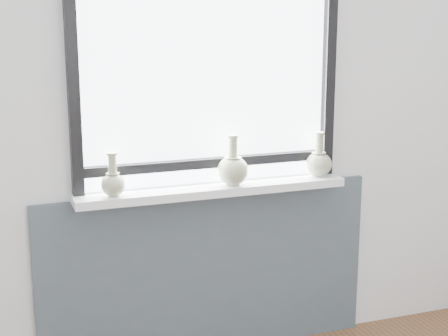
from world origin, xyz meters
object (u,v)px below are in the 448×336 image
object	(u,v)px
vase_b	(233,169)
vase_a	(113,182)
windowsill	(213,189)
vase_c	(319,162)

from	to	relation	value
vase_b	vase_a	bearing A→B (deg)	-179.28
vase_a	vase_b	world-z (taller)	vase_b
windowsill	vase_c	size ratio (longest dim) A/B	5.88
windowsill	vase_a	size ratio (longest dim) A/B	6.60
vase_a	vase_c	distance (m)	1.04
windowsill	vase_a	world-z (taller)	vase_a
vase_a	vase_b	distance (m)	0.57
vase_c	windowsill	bearing A→B (deg)	179.83
windowsill	vase_b	xyz separation A→B (m)	(0.09, -0.02, 0.10)
vase_b	vase_c	world-z (taller)	vase_b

